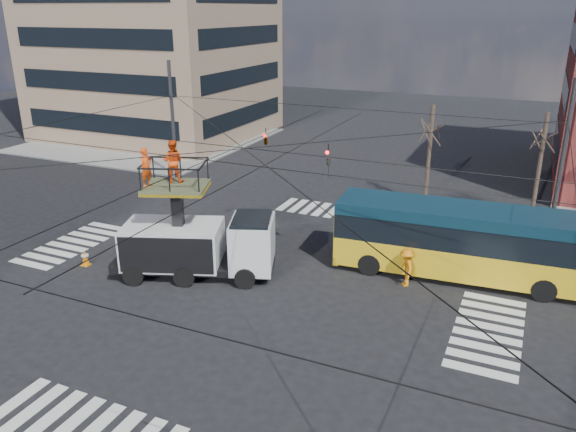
{
  "coord_description": "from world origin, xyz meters",
  "views": [
    {
      "loc": [
        10.59,
        -19.31,
        11.16
      ],
      "look_at": [
        1.33,
        1.35,
        2.77
      ],
      "focal_mm": 35.0,
      "sensor_mm": 36.0,
      "label": 1
    }
  ],
  "objects_px": {
    "city_bus": "(464,241)",
    "traffic_cone": "(85,258)",
    "worker_ground": "(163,243)",
    "flagger": "(406,267)",
    "utility_truck": "(197,233)"
  },
  "relations": [
    {
      "from": "utility_truck",
      "to": "traffic_cone",
      "type": "bearing_deg",
      "value": 173.61
    },
    {
      "from": "worker_ground",
      "to": "flagger",
      "type": "xyz_separation_m",
      "value": [
        10.93,
        2.13,
        -0.04
      ]
    },
    {
      "from": "utility_truck",
      "to": "traffic_cone",
      "type": "distance_m",
      "value": 5.72
    },
    {
      "from": "traffic_cone",
      "to": "flagger",
      "type": "relative_size",
      "value": 0.45
    },
    {
      "from": "traffic_cone",
      "to": "worker_ground",
      "type": "distance_m",
      "value": 3.6
    },
    {
      "from": "city_bus",
      "to": "worker_ground",
      "type": "bearing_deg",
      "value": -167.24
    },
    {
      "from": "city_bus",
      "to": "worker_ground",
      "type": "height_order",
      "value": "city_bus"
    },
    {
      "from": "city_bus",
      "to": "worker_ground",
      "type": "relative_size",
      "value": 6.36
    },
    {
      "from": "utility_truck",
      "to": "city_bus",
      "type": "height_order",
      "value": "utility_truck"
    },
    {
      "from": "worker_ground",
      "to": "flagger",
      "type": "relative_size",
      "value": 1.05
    },
    {
      "from": "utility_truck",
      "to": "city_bus",
      "type": "distance_m",
      "value": 11.57
    },
    {
      "from": "utility_truck",
      "to": "city_bus",
      "type": "bearing_deg",
      "value": 2.37
    },
    {
      "from": "utility_truck",
      "to": "flagger",
      "type": "xyz_separation_m",
      "value": [
        8.61,
        2.69,
        -1.16
      ]
    },
    {
      "from": "city_bus",
      "to": "traffic_cone",
      "type": "height_order",
      "value": "city_bus"
    },
    {
      "from": "city_bus",
      "to": "traffic_cone",
      "type": "distance_m",
      "value": 17.07
    }
  ]
}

